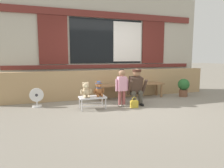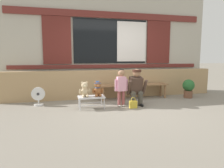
# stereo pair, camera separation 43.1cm
# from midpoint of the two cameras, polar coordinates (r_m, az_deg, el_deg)

# --- Properties ---
(ground_plane) EXTENTS (60.00, 60.00, 0.00)m
(ground_plane) POSITION_cam_midpoint_polar(r_m,az_deg,el_deg) (5.07, 7.27, -6.74)
(ground_plane) COLOR gray
(brick_low_wall) EXTENTS (6.66, 0.25, 0.85)m
(brick_low_wall) POSITION_cam_midpoint_polar(r_m,az_deg,el_deg) (6.32, 2.56, 0.08)
(brick_low_wall) COLOR tan
(brick_low_wall) RESTS_ON ground
(shop_facade) EXTENTS (6.79, 0.26, 3.32)m
(shop_facade) POSITION_cam_midpoint_polar(r_m,az_deg,el_deg) (6.77, 1.36, 11.19)
(shop_facade) COLOR #B7B2A3
(shop_facade) RESTS_ON ground
(wooden_bench_long) EXTENTS (2.10, 0.40, 0.44)m
(wooden_bench_long) POSITION_cam_midpoint_polar(r_m,az_deg,el_deg) (6.16, 8.18, -0.67)
(wooden_bench_long) COLOR #8E6642
(wooden_bench_long) RESTS_ON ground
(small_display_bench) EXTENTS (0.64, 0.36, 0.30)m
(small_display_bench) POSITION_cam_midpoint_polar(r_m,az_deg,el_deg) (4.96, -3.38, -3.86)
(small_display_bench) COLOR silver
(small_display_bench) RESTS_ON ground
(teddy_bear_plain) EXTENTS (0.28, 0.26, 0.36)m
(teddy_bear_plain) POSITION_cam_midpoint_polar(r_m,az_deg,el_deg) (4.90, -5.23, -1.68)
(teddy_bear_plain) COLOR #CCB289
(teddy_bear_plain) RESTS_ON small_display_bench
(teddy_bear_with_hat) EXTENTS (0.28, 0.27, 0.36)m
(teddy_bear_with_hat) POSITION_cam_midpoint_polar(r_m,az_deg,el_deg) (4.96, -1.59, -1.43)
(teddy_bear_with_hat) COLOR #93562D
(teddy_bear_with_hat) RESTS_ON small_display_bench
(child_standing) EXTENTS (0.35, 0.18, 0.96)m
(child_standing) POSITION_cam_midpoint_polar(r_m,az_deg,el_deg) (5.11, 5.06, 0.16)
(child_standing) COLOR #994C4C
(child_standing) RESTS_ON ground
(adult_crouching) EXTENTS (0.50, 0.49, 0.95)m
(adult_crouching) POSITION_cam_midpoint_polar(r_m,az_deg,el_deg) (5.32, 9.16, -0.83)
(adult_crouching) COLOR #4C473D
(adult_crouching) RESTS_ON ground
(handbag_on_ground) EXTENTS (0.18, 0.11, 0.27)m
(handbag_on_ground) POSITION_cam_midpoint_polar(r_m,az_deg,el_deg) (5.06, 8.44, -5.67)
(handbag_on_ground) COLOR gold
(handbag_on_ground) RESTS_ON ground
(potted_plant) EXTENTS (0.36, 0.36, 0.57)m
(potted_plant) POSITION_cam_midpoint_polar(r_m,az_deg,el_deg) (6.73, 22.44, -0.90)
(potted_plant) COLOR brown
(potted_plant) RESTS_ON ground
(floor_fan) EXTENTS (0.34, 0.24, 0.48)m
(floor_fan) POSITION_cam_midpoint_polar(r_m,az_deg,el_deg) (5.50, -17.94, -3.37)
(floor_fan) COLOR silver
(floor_fan) RESTS_ON ground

